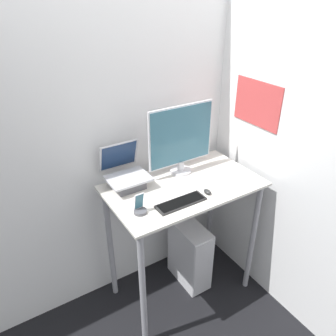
{
  "coord_description": "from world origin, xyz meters",
  "views": [
    {
      "loc": [
        -1.17,
        -1.33,
        2.36
      ],
      "look_at": [
        -0.14,
        0.33,
        1.27
      ],
      "focal_mm": 35.0,
      "sensor_mm": 36.0,
      "label": 1
    }
  ],
  "objects_px": {
    "laptop": "(127,177)",
    "cell_phone": "(140,208)",
    "keyboard": "(181,203)",
    "monitor": "(181,140)",
    "computer_tower": "(190,254)",
    "mouse": "(207,192)"
  },
  "relations": [
    {
      "from": "laptop",
      "to": "cell_phone",
      "type": "xyz_separation_m",
      "value": [
        -0.07,
        -0.33,
        -0.04
      ]
    },
    {
      "from": "cell_phone",
      "to": "keyboard",
      "type": "bearing_deg",
      "value": -11.49
    },
    {
      "from": "monitor",
      "to": "computer_tower",
      "type": "height_order",
      "value": "monitor"
    },
    {
      "from": "laptop",
      "to": "computer_tower",
      "type": "bearing_deg",
      "value": -16.39
    },
    {
      "from": "laptop",
      "to": "mouse",
      "type": "xyz_separation_m",
      "value": [
        0.43,
        -0.39,
        -0.06
      ]
    },
    {
      "from": "monitor",
      "to": "keyboard",
      "type": "xyz_separation_m",
      "value": [
        -0.24,
        -0.36,
        -0.26
      ]
    },
    {
      "from": "keyboard",
      "to": "computer_tower",
      "type": "height_order",
      "value": "keyboard"
    },
    {
      "from": "mouse",
      "to": "cell_phone",
      "type": "relative_size",
      "value": 0.46
    },
    {
      "from": "keyboard",
      "to": "mouse",
      "type": "bearing_deg",
      "value": 0.3
    },
    {
      "from": "keyboard",
      "to": "mouse",
      "type": "xyz_separation_m",
      "value": [
        0.22,
        0.0,
        0.01
      ]
    },
    {
      "from": "keyboard",
      "to": "monitor",
      "type": "bearing_deg",
      "value": 56.45
    },
    {
      "from": "laptop",
      "to": "cell_phone",
      "type": "distance_m",
      "value": 0.34
    },
    {
      "from": "mouse",
      "to": "keyboard",
      "type": "bearing_deg",
      "value": -179.7
    },
    {
      "from": "mouse",
      "to": "computer_tower",
      "type": "xyz_separation_m",
      "value": [
        0.05,
        0.24,
        -0.81
      ]
    },
    {
      "from": "mouse",
      "to": "computer_tower",
      "type": "distance_m",
      "value": 0.85
    },
    {
      "from": "monitor",
      "to": "computer_tower",
      "type": "distance_m",
      "value": 1.07
    },
    {
      "from": "computer_tower",
      "to": "monitor",
      "type": "bearing_deg",
      "value": 109.62
    },
    {
      "from": "mouse",
      "to": "computer_tower",
      "type": "relative_size",
      "value": 0.11
    },
    {
      "from": "monitor",
      "to": "mouse",
      "type": "distance_m",
      "value": 0.44
    },
    {
      "from": "laptop",
      "to": "monitor",
      "type": "relative_size",
      "value": 0.56
    },
    {
      "from": "laptop",
      "to": "keyboard",
      "type": "relative_size",
      "value": 0.87
    },
    {
      "from": "cell_phone",
      "to": "computer_tower",
      "type": "height_order",
      "value": "cell_phone"
    }
  ]
}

